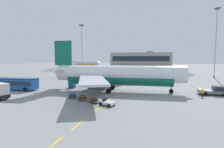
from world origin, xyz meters
The scene contains 12 objects.
ground centered at (40.00, 40.00, 0.00)m, with size 400.00×400.00×0.00m, color gray.
apron_paint_markings centered at (18.00, 37.53, 0.00)m, with size 8.00×94.77×0.01m.
airliner_foreground centered at (17.39, 22.38, 3.95)m, with size 34.81×34.53×12.20m.
pushback_tug centered at (38.75, 23.99, 0.90)m, with size 6.02×3.23×2.08m.
airliner_mid_left centered at (-32.07, 103.48, 3.89)m, with size 33.49×32.26×12.02m.
apron_shuttle_bus centered at (-7.81, 17.84, 1.75)m, with size 12.17×3.57×3.00m.
baggage_train centered at (14.70, 11.46, 0.53)m, with size 11.23×5.96×1.14m.
ground_crew_worker centered at (35.77, 20.93, 0.99)m, with size 0.69×0.31×1.73m.
uld_cargo_container centered at (4.84, 24.15, 0.80)m, with size 1.70×1.66×1.60m.
apron_light_mast_near centered at (-10.81, 64.87, 15.16)m, with size 1.80×1.80×24.31m.
apron_light_mast_far centered at (48.49, 62.57, 16.97)m, with size 1.80×1.80×27.64m.
terminal_satellite centered at (7.77, 170.54, 6.67)m, with size 60.05×25.47×14.90m.
Camera 1 is at (27.43, -18.88, 7.99)m, focal length 28.97 mm.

